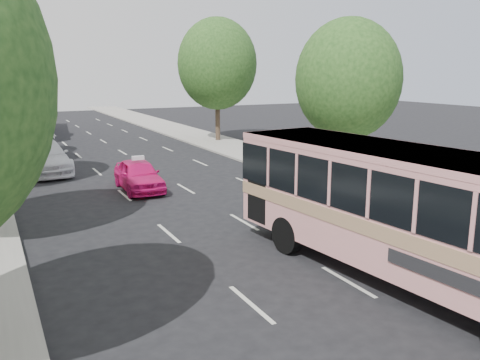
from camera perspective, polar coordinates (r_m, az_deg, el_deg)
ground at (r=14.93m, az=4.11°, el=-9.27°), size 120.00×120.00×0.00m
sidewalk_right at (r=35.94m, az=-0.59°, el=3.63°), size 4.00×90.00×0.12m
tree_right_near at (r=25.45m, az=12.29°, el=11.41°), size 5.10×5.10×7.95m
tree_right_far at (r=39.35m, az=-2.44°, el=13.23°), size 6.00×6.00×9.35m
pink_bus at (r=13.70m, az=17.97°, el=-2.29°), size 3.93×11.16×3.49m
pink_taxi at (r=23.86m, az=-11.31°, el=0.55°), size 1.81×4.25×1.43m
white_pickup at (r=29.46m, az=-21.17°, el=2.43°), size 2.54×5.94×1.71m
tour_coach_rear at (r=46.97m, az=-23.67°, el=7.58°), size 4.57×13.84×4.06m
taxi_roof_sign at (r=23.72m, az=-11.39°, el=2.45°), size 0.55×0.20×0.18m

